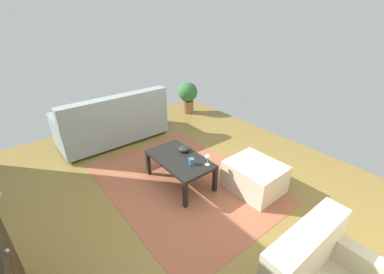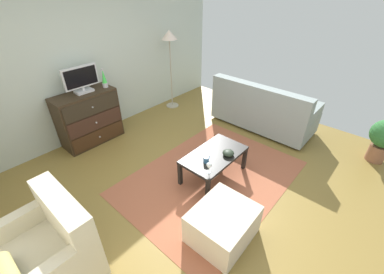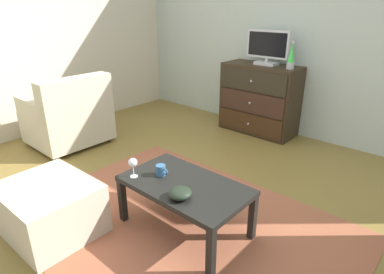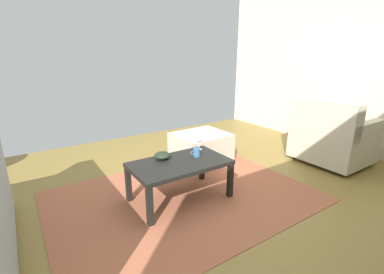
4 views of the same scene
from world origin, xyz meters
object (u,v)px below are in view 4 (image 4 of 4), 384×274
at_px(bowl_decorative, 162,155).
at_px(ottoman, 201,148).
at_px(armchair, 331,137).
at_px(wine_glass, 199,140).
at_px(coffee_table, 180,166).
at_px(mug, 197,152).

distance_m(bowl_decorative, ottoman, 1.04).
relative_size(armchair, ottoman, 1.26).
height_order(wine_glass, armchair, armchair).
xyz_separation_m(wine_glass, ottoman, (-0.39, -0.51, -0.32)).
bearing_deg(ottoman, wine_glass, 52.67).
distance_m(armchair, ottoman, 1.75).
relative_size(bowl_decorative, ottoman, 0.23).
bearing_deg(wine_glass, ottoman, -127.33).
bearing_deg(armchair, bowl_decorative, -10.99).
height_order(coffee_table, armchair, armchair).
height_order(bowl_decorative, ottoman, bowl_decorative).
xyz_separation_m(wine_glass, armchair, (-1.84, 0.47, -0.17)).
bearing_deg(wine_glass, coffee_table, 26.95).
relative_size(coffee_table, ottoman, 1.38).
relative_size(wine_glass, mug, 1.38).
bearing_deg(bowl_decorative, ottoman, -148.15).
height_order(mug, armchair, armchair).
bearing_deg(coffee_table, wine_glass, -153.05).
bearing_deg(coffee_table, ottoman, -137.23).
relative_size(mug, bowl_decorative, 0.70).
xyz_separation_m(bowl_decorative, armchair, (-2.31, 0.45, -0.09)).
bearing_deg(mug, coffee_table, 7.50).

